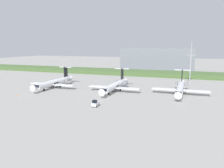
# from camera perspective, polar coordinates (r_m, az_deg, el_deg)

# --- Properties ---
(ground_plane) EXTENTS (500.00, 500.00, 0.00)m
(ground_plane) POSITION_cam_1_polar(r_m,az_deg,el_deg) (116.89, 3.25, 0.12)
(ground_plane) COLOR #9E9B96
(grass_berm) EXTENTS (320.00, 20.00, 2.65)m
(grass_berm) POSITION_cam_1_polar(r_m,az_deg,el_deg) (152.72, 7.27, 2.87)
(grass_berm) COLOR #4C6B38
(grass_berm) RESTS_ON ground
(regional_jet_nearest) EXTENTS (22.81, 31.00, 9.00)m
(regional_jet_nearest) POSITION_cam_1_polar(r_m,az_deg,el_deg) (108.88, -14.59, 0.44)
(regional_jet_nearest) COLOR white
(regional_jet_nearest) RESTS_ON ground
(regional_jet_second) EXTENTS (22.81, 31.00, 9.00)m
(regional_jet_second) POSITION_cam_1_polar(r_m,az_deg,el_deg) (97.50, 0.82, -0.33)
(regional_jet_second) COLOR white
(regional_jet_second) RESTS_ON ground
(regional_jet_third) EXTENTS (22.81, 31.00, 9.00)m
(regional_jet_third) POSITION_cam_1_polar(r_m,az_deg,el_deg) (96.37, 17.18, -0.90)
(regional_jet_third) COLOR white
(regional_jet_third) RESTS_ON ground
(antenna_mast) EXTENTS (4.40, 0.50, 22.74)m
(antenna_mast) POSITION_cam_1_polar(r_m,az_deg,el_deg) (122.89, 19.51, 4.49)
(antenna_mast) COLOR #B2B2B7
(antenna_mast) RESTS_ON ground
(distant_hangar) EXTENTS (54.83, 20.81, 17.55)m
(distant_hangar) POSITION_cam_1_polar(r_m,az_deg,el_deg) (178.37, 11.60, 6.17)
(distant_hangar) COLOR gray
(distant_hangar) RESTS_ON ground
(baggage_tug) EXTENTS (1.72, 3.20, 2.30)m
(baggage_tug) POSITION_cam_1_polar(r_m,az_deg,el_deg) (73.33, -4.32, -5.03)
(baggage_tug) COLOR silver
(baggage_tug) RESTS_ON ground
(safety_cone_front_marker) EXTENTS (0.44, 0.44, 0.55)m
(safety_cone_front_marker) POSITION_cam_1_polar(r_m,az_deg,el_deg) (96.02, -23.15, -2.67)
(safety_cone_front_marker) COLOR orange
(safety_cone_front_marker) RESTS_ON ground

